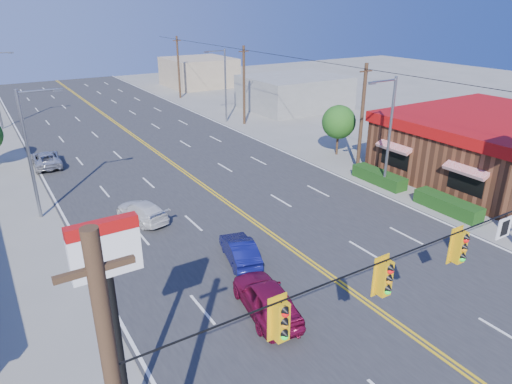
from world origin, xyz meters
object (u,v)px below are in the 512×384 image
kfc (488,145)px  car_magenta (266,299)px  car_silver (46,160)px  car_blue (240,251)px  car_white (142,212)px  signal_span (477,253)px  pizza_hut_sign (110,286)px

kfc → car_magenta: bearing=-166.8°
car_silver → car_blue: bearing=108.9°
car_white → car_silver: 14.34m
kfc → car_magenta: kfc is taller
signal_span → car_silver: (-8.91, 32.03, -4.26)m
kfc → pizza_hut_sign: pizza_hut_sign is taller
car_white → car_silver: bearing=-89.8°
pizza_hut_sign → car_white: size_ratio=1.65×
car_blue → car_silver: (-6.00, 21.35, -0.01)m
signal_span → car_blue: size_ratio=6.38×
signal_span → car_white: signal_span is taller
signal_span → kfc: size_ratio=1.49×
pizza_hut_sign → kfc: bearing=14.5°
kfc → car_white: (-25.62, 6.08, -1.78)m
kfc → car_silver: bearing=145.3°
signal_span → car_magenta: size_ratio=5.40×
car_magenta → car_blue: car_magenta is taller
signal_span → pizza_hut_sign: 11.60m
car_blue → signal_span: bearing=119.3°
kfc → car_white: kfc is taller
car_magenta → car_silver: size_ratio=1.01×
kfc → pizza_hut_sign: bearing=-165.5°
kfc → signal_span: bearing=-149.1°
pizza_hut_sign → car_white: (5.28, 14.08, -4.58)m
car_white → car_silver: car_silver is taller
car_magenta → car_blue: 4.53m
signal_span → car_silver: bearing=105.5°
car_magenta → car_white: car_magenta is taller
kfc → car_blue: size_ratio=4.28×
signal_span → pizza_hut_sign: bearing=159.8°
kfc → car_blue: 23.03m
signal_span → kfc: 23.47m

